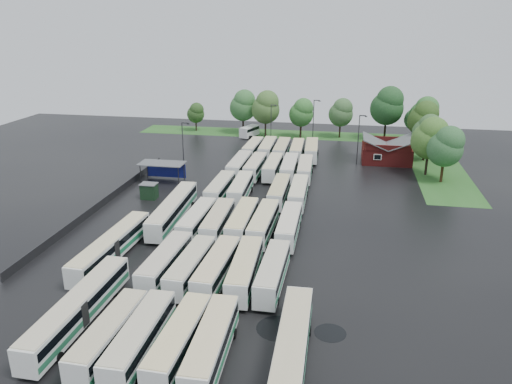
% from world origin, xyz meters
% --- Properties ---
extents(ground, '(160.00, 160.00, 0.00)m').
position_xyz_m(ground, '(0.00, 0.00, 0.00)').
color(ground, black).
rests_on(ground, ground).
extents(brick_building, '(10.07, 8.60, 5.39)m').
position_xyz_m(brick_building, '(24.00, 42.77, 1.87)').
color(brick_building, maroon).
rests_on(brick_building, ground).
extents(wash_shed, '(8.20, 4.20, 3.58)m').
position_xyz_m(wash_shed, '(-17.20, 22.02, 2.99)').
color(wash_shed, '#2D2D30').
rests_on(wash_shed, ground).
extents(utility_hut, '(2.70, 2.20, 2.62)m').
position_xyz_m(utility_hut, '(-16.20, 12.60, 1.32)').
color(utility_hut, black).
rests_on(utility_hut, ground).
extents(grass_strip_north, '(80.00, 10.00, 0.01)m').
position_xyz_m(grass_strip_north, '(2.00, 64.80, 0.01)').
color(grass_strip_north, '#275B1F').
rests_on(grass_strip_north, ground).
extents(grass_strip_east, '(10.00, 50.00, 0.01)m').
position_xyz_m(grass_strip_east, '(34.00, 42.80, 0.01)').
color(grass_strip_east, '#275B1F').
rests_on(grass_strip_east, ground).
extents(west_fence, '(0.10, 50.00, 1.20)m').
position_xyz_m(west_fence, '(-22.20, 8.00, 0.60)').
color(west_fence, '#2D2D30').
rests_on(west_fence, ground).
extents(bus_r0c0, '(2.77, 11.67, 3.23)m').
position_xyz_m(bus_r0c0, '(-4.29, -26.32, 1.78)').
color(bus_r0c0, silver).
rests_on(bus_r0c0, ground).
extents(bus_r0c1, '(2.58, 11.92, 3.32)m').
position_xyz_m(bus_r0c1, '(-1.39, -26.31, 1.82)').
color(bus_r0c1, silver).
rests_on(bus_r0c1, ground).
extents(bus_r0c2, '(2.78, 11.79, 3.27)m').
position_xyz_m(bus_r0c2, '(2.13, -26.02, 1.80)').
color(bus_r0c2, silver).
rests_on(bus_r0c2, ground).
extents(bus_r0c3, '(2.90, 12.17, 3.37)m').
position_xyz_m(bus_r0c3, '(5.10, -26.18, 1.85)').
color(bus_r0c3, silver).
rests_on(bus_r0c3, ground).
extents(bus_r1c0, '(2.88, 11.89, 3.29)m').
position_xyz_m(bus_r1c0, '(-4.26, -12.14, 1.81)').
color(bus_r1c0, silver).
rests_on(bus_r1c0, ground).
extents(bus_r1c1, '(2.88, 11.59, 3.20)m').
position_xyz_m(bus_r1c1, '(-1.09, -12.49, 1.76)').
color(bus_r1c1, silver).
rests_on(bus_r1c1, ground).
extents(bus_r1c2, '(2.94, 11.94, 3.30)m').
position_xyz_m(bus_r1c2, '(1.97, -12.42, 1.82)').
color(bus_r1c2, silver).
rests_on(bus_r1c2, ground).
extents(bus_r1c3, '(3.06, 12.18, 3.36)m').
position_xyz_m(bus_r1c3, '(5.18, -12.28, 1.85)').
color(bus_r1c3, silver).
rests_on(bus_r1c3, ground).
extents(bus_r1c4, '(2.58, 11.66, 3.24)m').
position_xyz_m(bus_r1c4, '(8.34, -12.24, 1.78)').
color(bus_r1c4, silver).
rests_on(bus_r1c4, ground).
extents(bus_r2c0, '(2.64, 11.51, 3.19)m').
position_xyz_m(bus_r2c0, '(-4.40, 0.95, 1.76)').
color(bus_r2c0, silver).
rests_on(bus_r2c0, ground).
extents(bus_r2c1, '(2.74, 11.69, 3.24)m').
position_xyz_m(bus_r2c1, '(-1.36, 0.91, 1.78)').
color(bus_r2c1, silver).
rests_on(bus_r2c1, ground).
extents(bus_r2c2, '(2.66, 12.07, 3.35)m').
position_xyz_m(bus_r2c2, '(2.00, 1.45, 1.84)').
color(bus_r2c2, silver).
rests_on(bus_r2c2, ground).
extents(bus_r2c3, '(2.74, 12.01, 3.33)m').
position_xyz_m(bus_r2c3, '(5.01, 1.29, 1.83)').
color(bus_r2c3, silver).
rests_on(bus_r2c3, ground).
extents(bus_r2c4, '(2.60, 11.76, 3.27)m').
position_xyz_m(bus_r2c4, '(8.58, 1.11, 1.80)').
color(bus_r2c4, silver).
rests_on(bus_r2c4, ground).
extents(bus_r3c0, '(2.60, 11.81, 3.28)m').
position_xyz_m(bus_r3c0, '(-4.51, 14.48, 1.81)').
color(bus_r3c0, silver).
rests_on(bus_r3c0, ground).
extents(bus_r3c1, '(2.88, 11.76, 3.25)m').
position_xyz_m(bus_r3c1, '(-1.15, 15.10, 1.79)').
color(bus_r3c1, silver).
rests_on(bus_r3c1, ground).
extents(bus_r3c3, '(2.54, 11.56, 3.21)m').
position_xyz_m(bus_r3c3, '(5.30, 14.85, 1.77)').
color(bus_r3c3, silver).
rests_on(bus_r3c3, ground).
extents(bus_r3c4, '(2.69, 11.70, 3.24)m').
position_xyz_m(bus_r3c4, '(8.47, 14.79, 1.78)').
color(bus_r3c4, silver).
rests_on(bus_r3c4, ground).
extents(bus_r4c0, '(2.66, 12.13, 3.37)m').
position_xyz_m(bus_r4c0, '(-4.25, 28.27, 1.86)').
color(bus_r4c0, silver).
rests_on(bus_r4c0, ground).
extents(bus_r4c1, '(2.60, 11.70, 3.25)m').
position_xyz_m(bus_r4c1, '(-1.14, 28.21, 1.79)').
color(bus_r4c1, silver).
rests_on(bus_r4c1, ground).
extents(bus_r4c2, '(2.51, 11.56, 3.22)m').
position_xyz_m(bus_r4c2, '(2.18, 28.61, 1.77)').
color(bus_r4c2, silver).
rests_on(bus_r4c2, ground).
extents(bus_r4c3, '(2.88, 12.01, 3.32)m').
position_xyz_m(bus_r4c3, '(5.35, 28.46, 1.83)').
color(bus_r4c3, silver).
rests_on(bus_r4c3, ground).
extents(bus_r4c4, '(2.89, 11.62, 3.21)m').
position_xyz_m(bus_r4c4, '(8.32, 28.37, 1.77)').
color(bus_r4c4, silver).
rests_on(bus_r4c4, ground).
extents(bus_r5c0, '(2.71, 11.54, 3.20)m').
position_xyz_m(bus_r5c0, '(-4.20, 41.95, 1.76)').
color(bus_r5c0, silver).
rests_on(bus_r5c0, ground).
extents(bus_r5c1, '(2.73, 11.93, 3.31)m').
position_xyz_m(bus_r5c1, '(-1.03, 42.21, 1.82)').
color(bus_r5c1, silver).
rests_on(bus_r5c1, ground).
extents(bus_r5c2, '(2.73, 11.97, 3.32)m').
position_xyz_m(bus_r5c2, '(2.14, 41.72, 1.83)').
color(bus_r5c2, silver).
rests_on(bus_r5c2, ground).
extents(bus_r5c3, '(2.84, 11.55, 3.19)m').
position_xyz_m(bus_r5c3, '(5.39, 42.11, 1.76)').
color(bus_r5c3, silver).
rests_on(bus_r5c3, ground).
extents(bus_r5c4, '(3.18, 12.24, 3.37)m').
position_xyz_m(bus_r5c4, '(8.43, 42.28, 1.86)').
color(bus_r5c4, silver).
rests_on(bus_r5c4, ground).
extents(artic_bus_west_a, '(2.75, 17.40, 3.22)m').
position_xyz_m(artic_bus_west_a, '(-9.24, -22.83, 1.79)').
color(artic_bus_west_a, silver).
rests_on(artic_bus_west_a, ground).
extents(artic_bus_west_b, '(3.22, 18.06, 3.34)m').
position_xyz_m(artic_bus_west_b, '(-8.99, 4.00, 1.85)').
color(artic_bus_west_b, silver).
rests_on(artic_bus_west_b, ground).
extents(artic_bus_west_c, '(3.15, 17.30, 3.19)m').
position_xyz_m(artic_bus_west_c, '(-12.34, -9.20, 1.77)').
color(artic_bus_west_c, silver).
rests_on(artic_bus_west_c, ground).
extents(artic_bus_east, '(2.89, 18.16, 3.36)m').
position_xyz_m(artic_bus_east, '(12.03, -26.45, 1.86)').
color(artic_bus_east, silver).
rests_on(artic_bus_east, ground).
extents(minibus, '(4.26, 6.57, 2.69)m').
position_xyz_m(minibus, '(-8.56, 60.11, 1.49)').
color(minibus, white).
rests_on(minibus, ground).
extents(tree_north_0, '(4.57, 4.57, 7.57)m').
position_xyz_m(tree_north_0, '(-23.73, 64.52, 4.86)').
color(tree_north_0, '#36271C').
rests_on(tree_north_0, ground).
extents(tree_north_1, '(6.85, 6.85, 11.35)m').
position_xyz_m(tree_north_1, '(-10.84, 64.04, 7.30)').
color(tree_north_1, black).
rests_on(tree_north_1, ground).
extents(tree_north_2, '(7.06, 7.06, 11.69)m').
position_xyz_m(tree_north_2, '(-4.47, 61.18, 7.52)').
color(tree_north_2, '#2D2119').
rests_on(tree_north_2, ground).
extents(tree_north_3, '(6.02, 6.02, 9.97)m').
position_xyz_m(tree_north_3, '(4.41, 61.62, 6.41)').
color(tree_north_3, black).
rests_on(tree_north_3, ground).
extents(tree_north_4, '(6.01, 6.01, 9.95)m').
position_xyz_m(tree_north_4, '(14.03, 63.53, 6.40)').
color(tree_north_4, black).
rests_on(tree_north_4, ground).
extents(tree_north_5, '(7.98, 7.98, 13.22)m').
position_xyz_m(tree_north_5, '(24.99, 62.81, 8.51)').
color(tree_north_5, black).
rests_on(tree_north_5, ground).
extents(tree_north_6, '(5.30, 5.30, 8.78)m').
position_xyz_m(tree_north_6, '(31.95, 63.60, 5.65)').
color(tree_north_6, black).
rests_on(tree_north_6, ground).
extents(tree_east_0, '(6.37, 6.37, 10.55)m').
position_xyz_m(tree_east_0, '(33.35, 30.59, 6.78)').
color(tree_east_0, '#362211').
rests_on(tree_east_0, ground).
extents(tree_east_1, '(6.84, 6.84, 11.33)m').
position_xyz_m(tree_east_1, '(31.13, 34.68, 7.29)').
color(tree_east_1, black).
rests_on(tree_east_1, ground).
extents(tree_east_2, '(6.00, 6.00, 9.93)m').
position_xyz_m(tree_east_2, '(32.09, 45.25, 6.39)').
color(tree_east_2, black).
rests_on(tree_east_2, ground).
extents(tree_east_3, '(6.81, 6.81, 11.28)m').
position_xyz_m(tree_east_3, '(32.42, 54.31, 7.26)').
color(tree_east_3, '#2D2217').
rests_on(tree_east_3, ground).
extents(tree_east_4, '(6.77, 6.77, 11.21)m').
position_xyz_m(tree_east_4, '(33.52, 61.48, 7.21)').
color(tree_east_4, '#322413').
rests_on(tree_east_4, ground).
extents(lamp_post_ne, '(1.57, 0.31, 10.18)m').
position_xyz_m(lamp_post_ne, '(18.10, 39.83, 5.91)').
color(lamp_post_ne, '#2D2D30').
rests_on(lamp_post_ne, ground).
extents(lamp_post_nw, '(1.59, 0.31, 10.33)m').
position_xyz_m(lamp_post_nw, '(-14.30, 25.74, 6.00)').
color(lamp_post_nw, '#2D2D30').
rests_on(lamp_post_nw, ground).
extents(lamp_post_back_w, '(1.45, 0.28, 9.45)m').
position_xyz_m(lamp_post_back_w, '(-1.91, 53.44, 5.49)').
color(lamp_post_back_w, '#2D2D30').
rests_on(lamp_post_back_w, ground).
extents(lamp_post_back_e, '(1.62, 0.32, 10.50)m').
position_xyz_m(lamp_post_back_e, '(7.85, 55.51, 6.10)').
color(lamp_post_back_e, '#2D2D30').
rests_on(lamp_post_back_e, ground).
extents(puddle_0, '(5.07, 5.07, 0.01)m').
position_xyz_m(puddle_0, '(-4.69, -17.88, 0.00)').
color(puddle_0, black).
rests_on(puddle_0, ground).
extents(puddle_1, '(4.36, 4.36, 0.01)m').
position_xyz_m(puddle_1, '(10.12, -20.03, 0.00)').
color(puddle_1, black).
rests_on(puddle_1, ground).
extents(puddle_2, '(5.36, 5.36, 0.01)m').
position_xyz_m(puddle_2, '(-7.70, 0.74, 0.00)').
color(puddle_2, black).
rests_on(puddle_2, ground).
extents(puddle_3, '(4.35, 4.35, 0.01)m').
position_xyz_m(puddle_3, '(5.05, 0.61, 0.00)').
color(puddle_3, black).
rests_on(puddle_3, ground).
extents(puddle_4, '(3.11, 3.11, 0.01)m').
position_xyz_m(puddle_4, '(15.11, -19.88, 0.00)').
color(puddle_4, black).
rests_on(puddle_4, ground).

